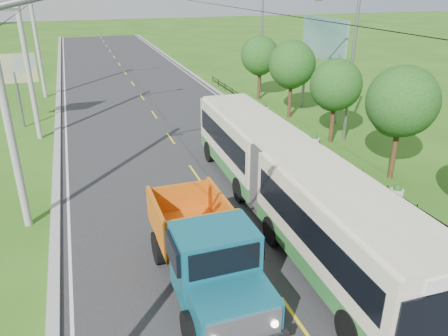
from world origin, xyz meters
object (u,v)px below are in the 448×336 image
tree_third (401,105)px  tree_fifth (292,67)px  bus (287,177)px  dump_truck (206,248)px  billboard_left (14,73)px  streetlight_mid (350,66)px  planter_mid (314,140)px  pole_mid (28,61)px  planter_far (264,108)px  tree_fourth (335,87)px  pole_far (37,39)px  streetlight_far (260,39)px  planter_near (397,192)px  tree_back (260,57)px  pole_near (7,111)px  billboard_right (323,45)px

tree_third → tree_fifth: bearing=90.0°
bus → dump_truck: size_ratio=2.56×
billboard_left → bus: (11.93, -18.17, -1.79)m
streetlight_mid → planter_mid: size_ratio=13.54×
pole_mid → planter_far: (16.86, 1.00, -4.81)m
tree_fourth → planter_mid: bearing=-173.6°
tree_third → bus: bearing=-162.7°
pole_far → streetlight_far: 19.56m
tree_fifth → planter_near: size_ratio=8.66×
streetlight_mid → streetlight_far: bearing=90.0°
streetlight_far → bus: size_ratio=0.51×
tree_third → tree_back: size_ratio=1.09×
pole_near → streetlight_far: 26.80m
pole_near → pole_mid: same height
pole_far → tree_fourth: 26.20m
streetlight_far → tree_fifth: bearing=-95.7°
pole_mid → pole_far: size_ratio=1.00×
pole_far → planter_mid: pole_far is taller
tree_third → tree_fourth: size_ratio=1.11×
dump_truck → planter_far: bearing=60.6°
pole_mid → streetlight_mid: bearing=-20.3°
planter_mid → tree_fifth: bearing=78.4°
planter_near → streetlight_far: bearing=84.7°
tree_back → planter_far: tree_back is taller
pole_near → billboard_left: (-1.24, 15.00, -1.23)m
pole_near → bus: 11.55m
planter_far → tree_fifth: bearing=-56.0°
pole_near → planter_far: size_ratio=14.93×
pole_mid → bus: bearing=-54.8°
pole_far → dump_truck: bearing=-78.9°
streetlight_mid → planter_far: streetlight_mid is taller
bus → tree_back: bearing=71.4°
streetlight_mid → planter_near: 9.46m
streetlight_far → planter_mid: (-2.04, -14.00, -4.62)m
streetlight_mid → planter_near: (-2.04, -8.00, -4.62)m
planter_mid → streetlight_mid: bearing=0.0°
pole_far → streetlight_mid: size_ratio=1.10×
tree_third → planter_near: 4.46m
tree_back → pole_near: bearing=-136.6°
tree_third → streetlight_mid: bearing=82.4°
tree_fifth → planter_near: bearing=-95.1°
pole_mid → planter_near: size_ratio=14.93×
planter_near → billboard_right: 15.34m
streetlight_mid → planter_mid: (-2.04, -0.00, -4.62)m
pole_far → billboard_right: pole_far is taller
tree_third → tree_back: tree_third is taller
tree_third → dump_truck: tree_third is taller
tree_back → streetlight_far: 2.37m
tree_third → pole_near: bearing=177.3°
streetlight_far → planter_mid: streetlight_far is taller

